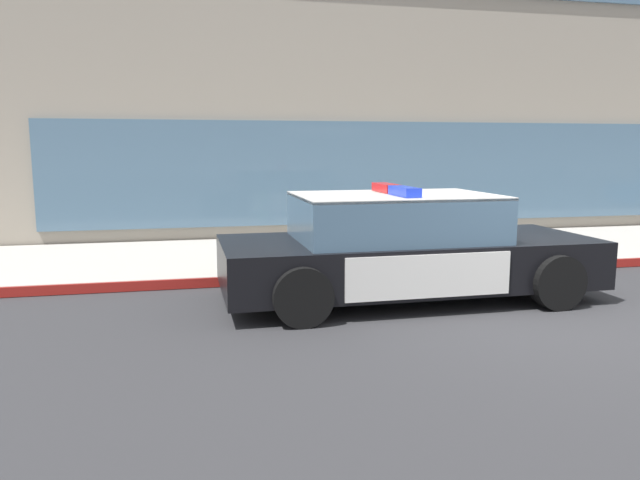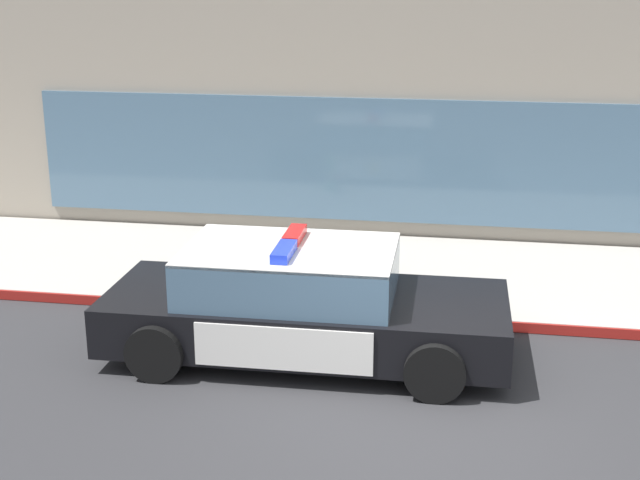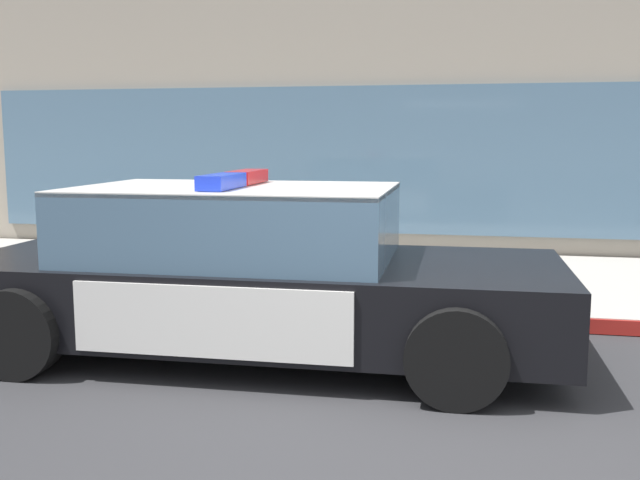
{
  "view_description": "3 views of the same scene",
  "coord_description": "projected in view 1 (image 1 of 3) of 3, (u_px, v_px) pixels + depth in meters",
  "views": [
    {
      "loc": [
        -4.22,
        -5.87,
        1.97
      ],
      "look_at": [
        -2.4,
        2.37,
        0.66
      ],
      "focal_mm": 33.56,
      "sensor_mm": 36.0,
      "label": 1
    },
    {
      "loc": [
        0.38,
        -8.39,
        4.55
      ],
      "look_at": [
        -1.51,
        2.85,
        1.04
      ],
      "focal_mm": 49.53,
      "sensor_mm": 36.0,
      "label": 2
    },
    {
      "loc": [
        0.19,
        -4.19,
        1.77
      ],
      "look_at": [
        -1.0,
        1.69,
        0.92
      ],
      "focal_mm": 40.58,
      "sensor_mm": 36.0,
      "label": 3
    }
  ],
  "objects": [
    {
      "name": "ground",
      "position": [
        568.0,
        321.0,
        6.87
      ],
      "size": [
        48.0,
        48.0,
        0.0
      ],
      "primitive_type": "plane",
      "color": "#303033"
    },
    {
      "name": "storefront_building",
      "position": [
        438.0,
        77.0,
        16.81
      ],
      "size": [
        23.3,
        8.33,
        7.85
      ],
      "color": "gray",
      "rests_on": "ground"
    },
    {
      "name": "curb_red_paint",
      "position": [
        468.0,
        270.0,
        9.31
      ],
      "size": [
        28.8,
        0.04,
        0.14
      ],
      "primitive_type": "cube",
      "color": "maroon",
      "rests_on": "ground"
    },
    {
      "name": "police_cruiser",
      "position": [
        404.0,
        248.0,
        7.78
      ],
      "size": [
        4.84,
        2.13,
        1.49
      ],
      "rotation": [
        0.0,
        0.0,
        0.01
      ],
      "color": "black",
      "rests_on": "ground"
    },
    {
      "name": "sidewalk",
      "position": [
        423.0,
        251.0,
        11.06
      ],
      "size": [
        48.0,
        3.59,
        0.15
      ],
      "primitive_type": "cube",
      "color": "#B2ADA3",
      "rests_on": "ground"
    },
    {
      "name": "fire_hydrant",
      "position": [
        313.0,
        243.0,
        9.27
      ],
      "size": [
        0.34,
        0.39,
        0.73
      ],
      "color": "#4C994C",
      "rests_on": "sidewalk"
    }
  ]
}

